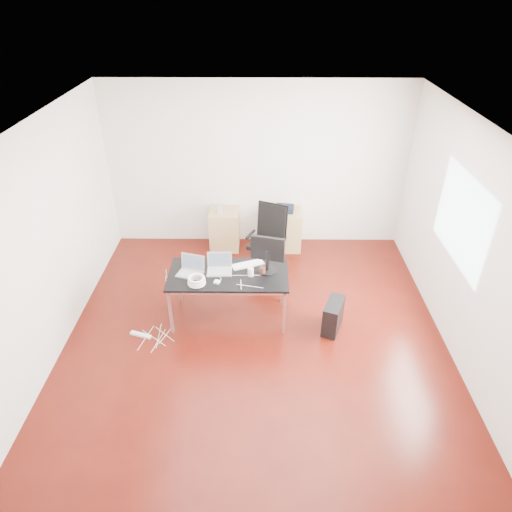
{
  "coord_description": "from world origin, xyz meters",
  "views": [
    {
      "loc": [
        0.05,
        -4.74,
        4.15
      ],
      "look_at": [
        0.0,
        0.55,
        0.85
      ],
      "focal_mm": 32.0,
      "sensor_mm": 36.0,
      "label": 1
    }
  ],
  "objects_px": {
    "filing_cabinet_right": "(286,229)",
    "office_chair": "(268,236)",
    "desk": "(228,277)",
    "pc_tower": "(333,316)",
    "filing_cabinet_left": "(225,229)"
  },
  "relations": [
    {
      "from": "filing_cabinet_right",
      "to": "pc_tower",
      "type": "bearing_deg",
      "value": -76.23
    },
    {
      "from": "desk",
      "to": "pc_tower",
      "type": "height_order",
      "value": "desk"
    },
    {
      "from": "desk",
      "to": "pc_tower",
      "type": "xyz_separation_m",
      "value": [
        1.41,
        -0.25,
        -0.46
      ]
    },
    {
      "from": "office_chair",
      "to": "pc_tower",
      "type": "relative_size",
      "value": 2.4
    },
    {
      "from": "office_chair",
      "to": "filing_cabinet_right",
      "type": "relative_size",
      "value": 1.54
    },
    {
      "from": "office_chair",
      "to": "pc_tower",
      "type": "distance_m",
      "value": 1.77
    },
    {
      "from": "office_chair",
      "to": "filing_cabinet_left",
      "type": "relative_size",
      "value": 1.54
    },
    {
      "from": "pc_tower",
      "to": "filing_cabinet_left",
      "type": "bearing_deg",
      "value": 147.99
    },
    {
      "from": "desk",
      "to": "filing_cabinet_left",
      "type": "xyz_separation_m",
      "value": [
        -0.19,
        1.94,
        -0.33
      ]
    },
    {
      "from": "office_chair",
      "to": "pc_tower",
      "type": "height_order",
      "value": "office_chair"
    },
    {
      "from": "office_chair",
      "to": "pc_tower",
      "type": "bearing_deg",
      "value": -36.64
    },
    {
      "from": "filing_cabinet_right",
      "to": "office_chair",
      "type": "bearing_deg",
      "value": -115.04
    },
    {
      "from": "office_chair",
      "to": "filing_cabinet_right",
      "type": "xyz_separation_m",
      "value": [
        0.32,
        0.69,
        -0.26
      ]
    },
    {
      "from": "desk",
      "to": "pc_tower",
      "type": "bearing_deg",
      "value": -10.05
    },
    {
      "from": "office_chair",
      "to": "pc_tower",
      "type": "xyz_separation_m",
      "value": [
        0.86,
        -1.5,
        -0.39
      ]
    }
  ]
}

